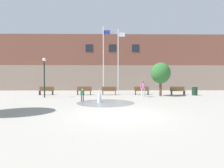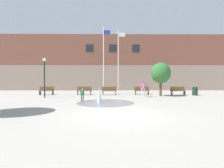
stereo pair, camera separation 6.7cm
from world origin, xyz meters
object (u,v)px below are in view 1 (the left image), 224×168
street_tree_near_building (161,73)px  park_bench_near_trashcan (142,90)px  trash_can (195,91)px  park_bench_under_right_flagpole (109,91)px  park_bench_left_of_flagpoles (46,91)px  flagpole_right (118,60)px  park_bench_far_right (178,91)px  flagpole_left (104,59)px  lamp_post_left_lane (44,72)px  park_bench_center (84,91)px  child_in_fountain (82,94)px  adult_in_red (143,87)px

street_tree_near_building → park_bench_near_trashcan: bearing=140.4°
trash_can → street_tree_near_building: bearing=-169.7°
park_bench_under_right_flagpole → park_bench_left_of_flagpoles: bearing=178.3°
flagpole_right → park_bench_near_trashcan: bearing=-10.6°
park_bench_under_right_flagpole → trash_can: 9.22m
park_bench_far_right → street_tree_near_building: 3.16m
flagpole_left → lamp_post_left_lane: (-5.52, -3.13, -1.59)m
park_bench_center → park_bench_near_trashcan: same height
child_in_fountain → park_bench_center: bearing=-75.8°
adult_in_red → flagpole_left: flagpole_left is taller
lamp_post_left_lane → street_tree_near_building: bearing=6.3°
child_in_fountain → flagpole_right: (3.17, 5.88, 3.35)m
street_tree_near_building → trash_can: bearing=10.3°
park_bench_left_of_flagpoles → flagpole_right: (7.98, 0.41, 3.45)m
park_bench_near_trashcan → park_bench_far_right: (3.93, -0.20, 0.00)m
flagpole_right → adult_in_red: bearing=-50.1°
flagpole_right → street_tree_near_building: size_ratio=2.14×
park_bench_under_right_flagpole → adult_in_red: adult_in_red is taller
trash_can → adult_in_red: bearing=-165.1°
park_bench_center → park_bench_near_trashcan: bearing=-0.1°
child_in_fountain → trash_can: size_ratio=1.10×
lamp_post_left_lane → street_tree_near_building: lamp_post_left_lane is taller
child_in_fountain → trash_can: child_in_fountain is taller
adult_in_red → child_in_fountain: bearing=132.1°
lamp_post_left_lane → street_tree_near_building: 11.50m
park_bench_under_right_flagpole → park_bench_near_trashcan: size_ratio=1.00×
park_bench_near_trashcan → park_bench_far_right: same height
park_bench_under_right_flagpole → street_tree_near_building: 5.76m
park_bench_center → flagpole_left: 4.19m
lamp_post_left_lane → park_bench_center: bearing=38.3°
flagpole_right → lamp_post_left_lane: bearing=-156.4°
flagpole_left → street_tree_near_building: 6.43m
park_bench_far_right → park_bench_left_of_flagpoles: bearing=178.9°
park_bench_left_of_flagpoles → park_bench_near_trashcan: 10.54m
park_bench_center → adult_in_red: (6.08, -2.26, 0.45)m
park_bench_left_of_flagpoles → street_tree_near_building: bearing=-6.8°
park_bench_center → child_in_fountain: 5.46m
flagpole_left → lamp_post_left_lane: size_ratio=2.03×
park_bench_near_trashcan → trash_can: (5.59, -0.68, -0.03)m
park_bench_center → park_bench_far_right: bearing=-1.2°
park_bench_near_trashcan → child_in_fountain: child_in_fountain is taller
flagpole_left → lamp_post_left_lane: bearing=-150.4°
adult_in_red → trash_can: bearing=-63.2°
park_bench_under_right_flagpole → park_bench_far_right: size_ratio=1.00×
trash_can → child_in_fountain: bearing=-157.4°
park_bench_under_right_flagpole → adult_in_red: 3.96m
park_bench_near_trashcan → lamp_post_left_lane: (-9.74, -2.65, 1.98)m
park_bench_far_right → trash_can: park_bench_far_right is taller
park_bench_far_right → lamp_post_left_lane: 14.04m
child_in_fountain → lamp_post_left_lane: size_ratio=0.26×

